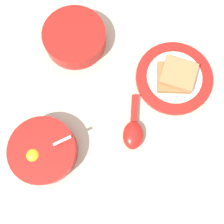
{
  "coord_description": "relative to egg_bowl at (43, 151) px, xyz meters",
  "views": [
    {
      "loc": [
        0.29,
        -0.01,
        0.71
      ],
      "look_at": [
        0.12,
        -0.02,
        0.02
      ],
      "focal_mm": 42.0,
      "sensor_mm": 36.0,
      "label": 1
    }
  ],
  "objects": [
    {
      "name": "egg_bowl",
      "position": [
        0.0,
        0.0,
        0.0
      ],
      "size": [
        0.17,
        0.17,
        0.08
      ],
      "color": "red",
      "rests_on": "ground_plane"
    },
    {
      "name": "ground_plane",
      "position": [
        -0.22,
        0.19,
        -0.03
      ],
      "size": [
        3.0,
        3.0,
        0.0
      ],
      "primitive_type": "plane",
      "color": "beige"
    },
    {
      "name": "toast_sandwich",
      "position": [
        -0.21,
        0.35,
        0.0
      ],
      "size": [
        0.11,
        0.11,
        0.03
      ],
      "color": "#9E7042",
      "rests_on": "toast_plate"
    },
    {
      "name": "congee_bowl",
      "position": [
        -0.33,
        0.06,
        -0.0
      ],
      "size": [
        0.18,
        0.18,
        0.05
      ],
      "color": "red",
      "rests_on": "ground_plane"
    },
    {
      "name": "soup_spoon",
      "position": [
        -0.06,
        0.23,
        -0.01
      ],
      "size": [
        0.15,
        0.06,
        0.03
      ],
      "color": "red",
      "rests_on": "ground_plane"
    },
    {
      "name": "toast_plate",
      "position": [
        -0.21,
        0.35,
        -0.02
      ],
      "size": [
        0.22,
        0.22,
        0.02
      ],
      "color": "red",
      "rests_on": "ground_plane"
    }
  ]
}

